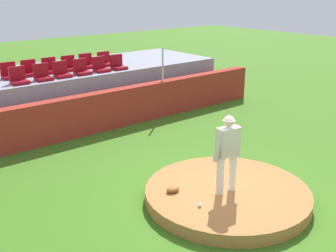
# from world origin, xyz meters

# --- Properties ---
(ground_plane) EXTENTS (60.00, 60.00, 0.00)m
(ground_plane) POSITION_xyz_m (0.00, 0.00, 0.00)
(ground_plane) COLOR #3B6D1A
(pitchers_mound) EXTENTS (3.54, 3.54, 0.27)m
(pitchers_mound) POSITION_xyz_m (0.00, 0.00, 0.13)
(pitchers_mound) COLOR #AB6D3A
(pitchers_mound) RESTS_ON ground_plane
(pitcher) EXTENTS (0.72, 0.30, 1.71)m
(pitcher) POSITION_xyz_m (-0.12, -0.06, 1.26)
(pitcher) COLOR silver
(pitcher) RESTS_ON pitchers_mound
(baseball) EXTENTS (0.07, 0.07, 0.07)m
(baseball) POSITION_xyz_m (-0.99, -0.18, 0.30)
(baseball) COLOR white
(baseball) RESTS_ON pitchers_mound
(fielding_glove) EXTENTS (0.32, 0.23, 0.11)m
(fielding_glove) POSITION_xyz_m (-0.99, 0.64, 0.32)
(fielding_glove) COLOR brown
(fielding_glove) RESTS_ON pitchers_mound
(brick_barrier) EXTENTS (13.99, 0.40, 1.24)m
(brick_barrier) POSITION_xyz_m (0.00, 5.72, 0.62)
(brick_barrier) COLOR maroon
(brick_barrier) RESTS_ON ground_plane
(fence_post_right) EXTENTS (0.06, 0.06, 1.15)m
(fence_post_right) POSITION_xyz_m (2.83, 5.72, 1.82)
(fence_post_right) COLOR silver
(fence_post_right) RESTS_ON brick_barrier
(bleacher_platform) EXTENTS (11.98, 3.57, 1.63)m
(bleacher_platform) POSITION_xyz_m (0.00, 8.12, 0.82)
(bleacher_platform) COLOR gray
(bleacher_platform) RESTS_ON ground_plane
(stadium_chair_0) EXTENTS (0.48, 0.44, 0.50)m
(stadium_chair_0) POSITION_xyz_m (-1.78, 6.83, 1.79)
(stadium_chair_0) COLOR maroon
(stadium_chair_0) RESTS_ON bleacher_platform
(stadium_chair_1) EXTENTS (0.48, 0.44, 0.50)m
(stadium_chair_1) POSITION_xyz_m (-1.03, 6.85, 1.79)
(stadium_chair_1) COLOR maroon
(stadium_chair_1) RESTS_ON bleacher_platform
(stadium_chair_2) EXTENTS (0.48, 0.44, 0.50)m
(stadium_chair_2) POSITION_xyz_m (-0.37, 6.89, 1.79)
(stadium_chair_2) COLOR maroon
(stadium_chair_2) RESTS_ON bleacher_platform
(stadium_chair_3) EXTENTS (0.48, 0.44, 0.50)m
(stadium_chair_3) POSITION_xyz_m (0.34, 6.88, 1.79)
(stadium_chair_3) COLOR maroon
(stadium_chair_3) RESTS_ON bleacher_platform
(stadium_chair_4) EXTENTS (0.48, 0.44, 0.50)m
(stadium_chair_4) POSITION_xyz_m (1.05, 6.88, 1.79)
(stadium_chair_4) COLOR maroon
(stadium_chair_4) RESTS_ON bleacher_platform
(stadium_chair_5) EXTENTS (0.48, 0.44, 0.50)m
(stadium_chair_5) POSITION_xyz_m (1.74, 6.87, 1.79)
(stadium_chair_5) COLOR maroon
(stadium_chair_5) RESTS_ON bleacher_platform
(stadium_chair_6) EXTENTS (0.48, 0.44, 0.50)m
(stadium_chair_6) POSITION_xyz_m (-1.73, 7.74, 1.79)
(stadium_chair_6) COLOR maroon
(stadium_chair_6) RESTS_ON bleacher_platform
(stadium_chair_7) EXTENTS (0.48, 0.44, 0.50)m
(stadium_chair_7) POSITION_xyz_m (-1.06, 7.77, 1.79)
(stadium_chair_7) COLOR maroon
(stadium_chair_7) RESTS_ON bleacher_platform
(stadium_chair_8) EXTENTS (0.48, 0.44, 0.50)m
(stadium_chair_8) POSITION_xyz_m (-0.35, 7.78, 1.79)
(stadium_chair_8) COLOR maroon
(stadium_chair_8) RESTS_ON bleacher_platform
(stadium_chair_9) EXTENTS (0.48, 0.44, 0.50)m
(stadium_chair_9) POSITION_xyz_m (0.33, 7.74, 1.79)
(stadium_chair_9) COLOR maroon
(stadium_chair_9) RESTS_ON bleacher_platform
(stadium_chair_10) EXTENTS (0.48, 0.44, 0.50)m
(stadium_chair_10) POSITION_xyz_m (1.03, 7.77, 1.79)
(stadium_chair_10) COLOR maroon
(stadium_chair_10) RESTS_ON bleacher_platform
(stadium_chair_11) EXTENTS (0.48, 0.44, 0.50)m
(stadium_chair_11) POSITION_xyz_m (1.75, 7.73, 1.79)
(stadium_chair_11) COLOR maroon
(stadium_chair_11) RESTS_ON bleacher_platform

